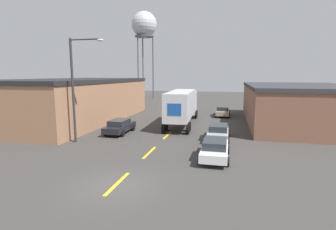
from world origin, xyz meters
TOP-DOWN VIEW (x-y plane):
  - ground_plane at (0.00, 0.00)m, footprint 160.00×160.00m
  - road_centerline at (0.00, 6.12)m, footprint 0.20×14.71m
  - warehouse_left at (-13.52, 17.65)m, footprint 11.38×23.07m
  - warehouse_right at (13.67, 21.37)m, footprint 11.69×19.65m
  - semi_truck at (0.39, 18.19)m, footprint 3.21×12.71m
  - parked_car_right_near at (4.84, 5.74)m, footprint 1.98×4.51m
  - parked_car_left_far at (-4.84, 11.76)m, footprint 1.98×4.51m
  - parked_car_right_far at (4.84, 25.22)m, footprint 1.98×4.51m
  - parked_car_right_mid at (4.84, 11.36)m, footprint 1.98×4.51m
  - water_tower at (-14.64, 49.75)m, footprint 6.02×6.02m
  - street_lamp at (-6.81, 7.64)m, footprint 3.06×0.32m

SIDE VIEW (x-z plane):
  - ground_plane at x=0.00m, z-range 0.00..0.00m
  - road_centerline at x=0.00m, z-range 0.00..0.01m
  - parked_car_right_near at x=4.84m, z-range 0.03..1.41m
  - parked_car_left_far at x=-4.84m, z-range 0.03..1.41m
  - parked_car_right_far at x=4.84m, z-range 0.03..1.41m
  - parked_car_right_mid at x=4.84m, z-range 0.03..1.41m
  - warehouse_right at x=13.67m, z-range 0.01..4.64m
  - semi_truck at x=0.39m, z-range 0.37..4.33m
  - warehouse_left at x=-13.52m, z-range 0.00..5.27m
  - street_lamp at x=-6.81m, z-range 0.71..9.46m
  - water_tower at x=-14.64m, z-range 7.09..27.75m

